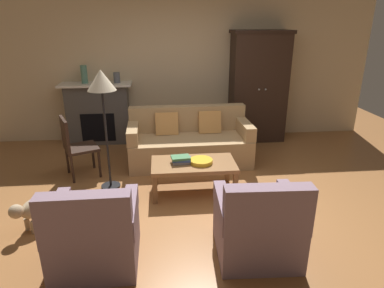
# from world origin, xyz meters

# --- Properties ---
(ground_plane) EXTENTS (9.60, 9.60, 0.00)m
(ground_plane) POSITION_xyz_m (0.00, 0.00, 0.00)
(ground_plane) COLOR #9E6638
(back_wall) EXTENTS (7.20, 0.10, 2.80)m
(back_wall) POSITION_xyz_m (0.00, 2.55, 1.40)
(back_wall) COLOR beige
(back_wall) RESTS_ON ground
(fireplace) EXTENTS (1.26, 0.48, 1.12)m
(fireplace) POSITION_xyz_m (-1.55, 2.30, 0.57)
(fireplace) COLOR #4C4947
(fireplace) RESTS_ON ground
(armoire) EXTENTS (1.06, 0.57, 2.01)m
(armoire) POSITION_xyz_m (1.40, 2.22, 1.01)
(armoire) COLOR black
(armoire) RESTS_ON ground
(couch) EXTENTS (1.94, 0.90, 0.86)m
(couch) POSITION_xyz_m (0.03, 1.22, 0.32)
(couch) COLOR tan
(couch) RESTS_ON ground
(coffee_table) EXTENTS (1.10, 0.60, 0.42)m
(coffee_table) POSITION_xyz_m (-0.01, 0.19, 0.37)
(coffee_table) COLOR olive
(coffee_table) RESTS_ON ground
(fruit_bowl) EXTENTS (0.30, 0.30, 0.05)m
(fruit_bowl) POSITION_xyz_m (0.09, 0.16, 0.45)
(fruit_bowl) COLOR gold
(fruit_bowl) RESTS_ON coffee_table
(book_stack) EXTENTS (0.27, 0.19, 0.09)m
(book_stack) POSITION_xyz_m (-0.17, 0.20, 0.47)
(book_stack) COLOR gray
(book_stack) RESTS_ON coffee_table
(mantel_vase_jade) EXTENTS (0.11, 0.11, 0.32)m
(mantel_vase_jade) POSITION_xyz_m (-1.73, 2.28, 1.28)
(mantel_vase_jade) COLOR slate
(mantel_vase_jade) RESTS_ON fireplace
(mantel_vase_slate) EXTENTS (0.12, 0.12, 0.18)m
(mantel_vase_slate) POSITION_xyz_m (-1.17, 2.28, 1.21)
(mantel_vase_slate) COLOR #565B66
(mantel_vase_slate) RESTS_ON fireplace
(armchair_near_left) EXTENTS (0.78, 0.77, 0.88)m
(armchair_near_left) POSITION_xyz_m (-1.06, -1.16, 0.32)
(armchair_near_left) COLOR gray
(armchair_near_left) RESTS_ON ground
(armchair_near_right) EXTENTS (0.81, 0.80, 0.88)m
(armchair_near_right) POSITION_xyz_m (0.48, -1.17, 0.32)
(armchair_near_right) COLOR gray
(armchair_near_right) RESTS_ON ground
(side_chair_wooden) EXTENTS (0.58, 0.58, 0.90)m
(side_chair_wooden) POSITION_xyz_m (-1.66, 0.82, 0.51)
(side_chair_wooden) COLOR black
(side_chair_wooden) RESTS_ON ground
(floor_lamp) EXTENTS (0.36, 0.36, 1.61)m
(floor_lamp) POSITION_xyz_m (-1.14, 0.43, 1.39)
(floor_lamp) COLOR black
(floor_lamp) RESTS_ON ground
(dog) EXTENTS (0.42, 0.49, 0.39)m
(dog) POSITION_xyz_m (-1.82, -0.49, 0.25)
(dog) COLOR tan
(dog) RESTS_ON ground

